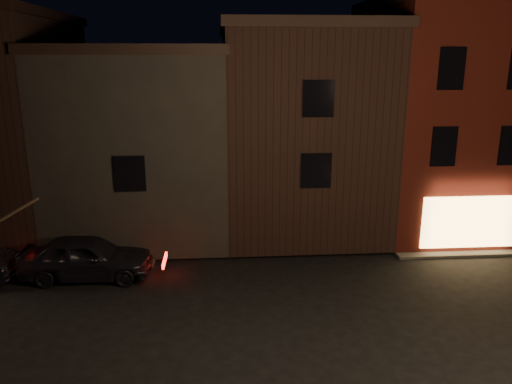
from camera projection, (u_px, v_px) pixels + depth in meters
ground at (298, 329)px, 15.28m from camera, size 120.00×120.00×0.00m
corner_building at (437, 115)px, 23.53m from camera, size 6.50×8.50×10.50m
row_building_a at (297, 125)px, 24.21m from camera, size 7.30×10.30×9.40m
row_building_b at (147, 137)px, 23.83m from camera, size 7.80×10.30×8.40m
parked_car_a at (87, 257)px, 18.64m from camera, size 4.89×2.12×1.64m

